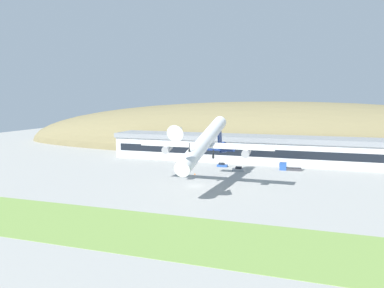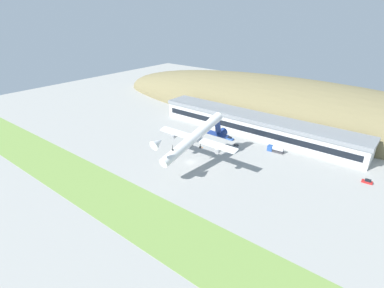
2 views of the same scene
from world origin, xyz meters
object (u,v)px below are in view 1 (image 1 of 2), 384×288
traffic_cone_0 (175,168)px  traffic_cone_1 (195,174)px  service_car_2 (222,165)px  fuel_truck (291,166)px  cargo_airplane (205,143)px  service_car_1 (238,169)px  terminal_building (247,147)px

traffic_cone_0 → traffic_cone_1: 13.04m
service_car_2 → fuel_truck: (25.63, 1.06, 0.91)m
traffic_cone_0 → fuel_truck: bearing=14.6°
traffic_cone_0 → traffic_cone_1: same height
cargo_airplane → traffic_cone_1: (-8.62, 17.02, -13.23)m
fuel_truck → traffic_cone_0: size_ratio=13.82×
service_car_1 → traffic_cone_1: (-13.06, -10.91, -0.41)m
cargo_airplane → terminal_building: bearing=85.5°
fuel_truck → traffic_cone_0: fuel_truck is taller
fuel_truck → traffic_cone_1: 36.20m
fuel_truck → cargo_airplane: bearing=-122.2°
traffic_cone_0 → service_car_2: bearing=31.5°
traffic_cone_0 → traffic_cone_1: (10.43, -7.82, 0.00)m
service_car_1 → fuel_truck: (17.98, 7.68, 0.88)m
service_car_1 → traffic_cone_0: 23.69m
service_car_2 → fuel_truck: fuel_truck is taller
terminal_building → traffic_cone_0: bearing=-132.9°
service_car_1 → fuel_truck: fuel_truck is taller
terminal_building → service_car_2: (-7.11, -14.99, -5.54)m
cargo_airplane → fuel_truck: (22.42, 35.61, -11.95)m
cargo_airplane → service_car_1: 31.05m
terminal_building → fuel_truck: size_ratio=14.54×
service_car_1 → fuel_truck: 19.57m
terminal_building → cargo_airplane: bearing=-94.5°
terminal_building → cargo_airplane: (-3.90, -49.54, 7.32)m
fuel_truck → traffic_cone_1: (-31.04, -18.59, -1.28)m
service_car_2 → traffic_cone_0: (-15.84, -9.71, -0.37)m
fuel_truck → service_car_1: bearing=-156.9°
service_car_2 → traffic_cone_0: bearing=-148.5°
terminal_building → fuel_truck: terminal_building is taller
cargo_airplane → traffic_cone_1: cargo_airplane is taller
terminal_building → service_car_2: size_ratio=29.12×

